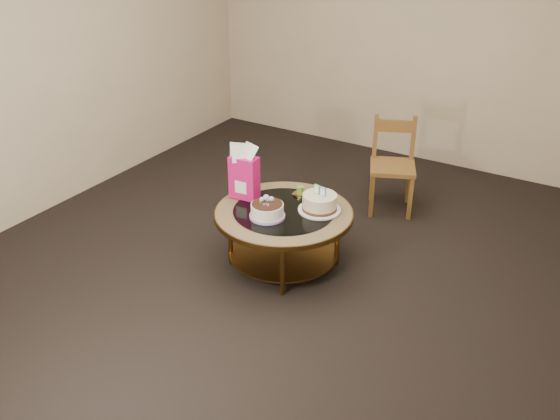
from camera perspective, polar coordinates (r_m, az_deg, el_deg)
The scene contains 8 objects.
ground at distance 4.76m, azimuth 0.33°, elevation -4.89°, with size 5.00×5.00×0.00m, color black.
room_walls at distance 4.14m, azimuth 0.39°, elevation 13.38°, with size 4.52×5.02×2.61m.
coffee_table at distance 4.57m, azimuth 0.34°, elevation -0.90°, with size 1.02×1.02×0.46m.
decorated_cake at distance 4.42m, azimuth -1.18°, elevation -0.08°, with size 0.25×0.25×0.15m.
cream_cake at distance 4.51m, azimuth 3.64°, elevation 0.65°, with size 0.31×0.31×0.20m.
gift_bag at distance 4.64m, azimuth -3.30°, elevation 3.50°, with size 0.22×0.17×0.42m.
pillar_candle at distance 4.74m, azimuth 1.86°, elevation 1.66°, with size 0.12×0.12×0.08m.
dining_chair at distance 5.47m, azimuth 10.26°, elevation 4.12°, with size 0.50×0.50×0.82m.
Camera 1 is at (2.06, -3.44, 2.58)m, focal length 40.00 mm.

